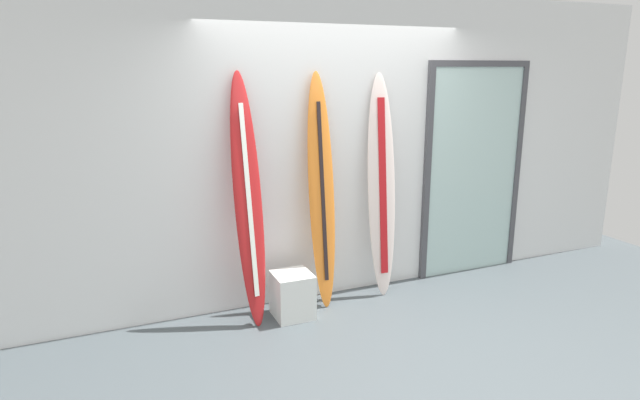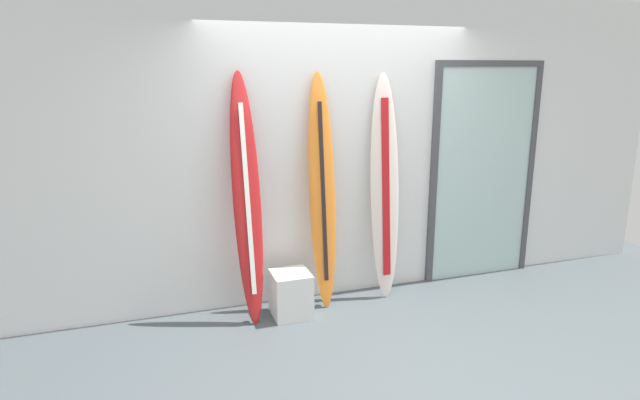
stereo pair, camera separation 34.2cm
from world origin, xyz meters
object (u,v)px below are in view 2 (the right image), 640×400
object	(u,v)px
surfboard_sunset	(322,194)
surfboard_crimson	(247,201)
display_block_left	(291,294)
glass_door	(483,169)
surfboard_ivory	(385,188)

from	to	relation	value
surfboard_sunset	surfboard_crimson	bearing A→B (deg)	-174.98
display_block_left	glass_door	distance (m)	2.34
surfboard_ivory	display_block_left	bearing A→B (deg)	-169.08
surfboard_crimson	glass_door	xyz separation A→B (m)	(2.46, 0.22, 0.09)
surfboard_crimson	surfboard_sunset	xyz separation A→B (m)	(0.69, 0.06, -0.01)
surfboard_crimson	glass_door	world-z (taller)	glass_door
surfboard_sunset	surfboard_ivory	bearing A→B (deg)	2.50
surfboard_ivory	glass_door	size ratio (longest dim) A/B	0.95
surfboard_sunset	glass_door	xyz separation A→B (m)	(1.78, 0.16, 0.10)
display_block_left	surfboard_ivory	bearing A→B (deg)	10.92
surfboard_crimson	surfboard_ivory	world-z (taller)	surfboard_crimson
glass_door	surfboard_ivory	bearing A→B (deg)	-173.51
glass_door	surfboard_crimson	bearing A→B (deg)	-174.92
glass_door	surfboard_sunset	bearing A→B (deg)	-174.90
surfboard_crimson	display_block_left	xyz separation A→B (m)	(0.34, -0.10, -0.84)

